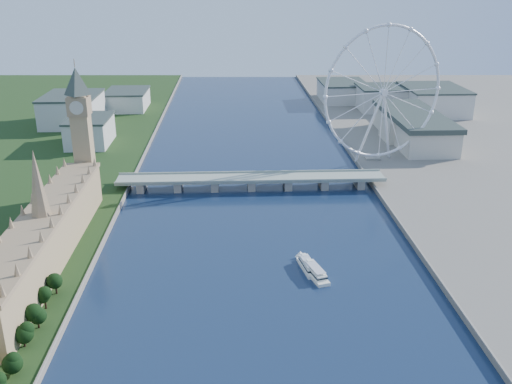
{
  "coord_description": "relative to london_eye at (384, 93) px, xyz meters",
  "views": [
    {
      "loc": [
        -16.61,
        -143.31,
        163.65
      ],
      "look_at": [
        -0.23,
        210.0,
        30.25
      ],
      "focal_mm": 40.0,
      "sensor_mm": 36.0,
      "label": 1
    }
  ],
  "objects": [
    {
      "name": "parliament_range",
      "position": [
        -247.98,
        -185.08,
        -49.04
      ],
      "size": [
        24.0,
        200.0,
        70.0
      ],
      "color": "tan",
      "rests_on": "ground"
    },
    {
      "name": "tour_boat_near",
      "position": [
        -88.56,
        -205.79,
        -67.52
      ],
      "size": [
        15.64,
        31.08,
        6.66
      ],
      "primitive_type": null,
      "rotation": [
        0.0,
        0.0,
        0.28
      ],
      "color": "white",
      "rests_on": "ground"
    },
    {
      "name": "city_skyline",
      "position": [
        -80.75,
        205.0,
        -50.56
      ],
      "size": [
        505.0,
        280.0,
        32.0
      ],
      "color": "beige",
      "rests_on": "ground"
    },
    {
      "name": "tour_boat_far",
      "position": [
        -91.74,
        -197.19,
        -67.52
      ],
      "size": [
        11.95,
        28.99,
        6.21
      ],
      "primitive_type": null,
      "rotation": [
        0.0,
        0.0,
        0.17
      ],
      "color": "white",
      "rests_on": "ground"
    },
    {
      "name": "westminster_bridge",
      "position": [
        -119.98,
        -55.08,
        -60.89
      ],
      "size": [
        220.0,
        22.0,
        9.5
      ],
      "color": "gray",
      "rests_on": "ground"
    },
    {
      "name": "county_hall",
      "position": [
        55.02,
        74.92,
        -67.52
      ],
      "size": [
        54.0,
        144.0,
        35.0
      ],
      "primitive_type": null,
      "color": "beige",
      "rests_on": "ground"
    },
    {
      "name": "london_eye",
      "position": [
        0.0,
        0.0,
        0.0
      ],
      "size": [
        113.6,
        39.12,
        124.3
      ],
      "color": "silver",
      "rests_on": "ground"
    },
    {
      "name": "big_ben",
      "position": [
        -247.98,
        -77.08,
        -0.95
      ],
      "size": [
        20.02,
        20.02,
        110.0
      ],
      "color": "tan",
      "rests_on": "ground"
    }
  ]
}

